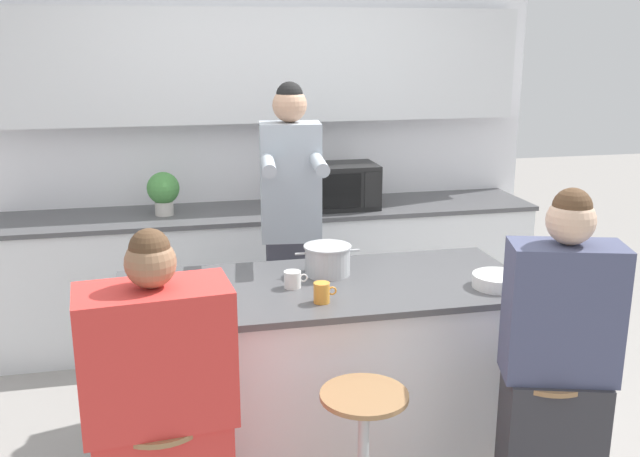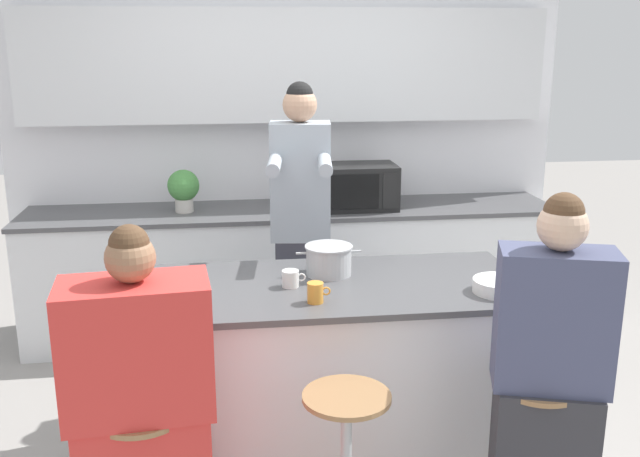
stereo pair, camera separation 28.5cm
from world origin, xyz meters
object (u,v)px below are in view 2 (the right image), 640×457
at_px(person_cooking, 301,241).
at_px(coffee_cup_far, 291,279).
at_px(person_seated_near, 548,391).
at_px(fruit_bowl, 499,286).
at_px(cooking_pot, 329,260).
at_px(coffee_cup_near, 316,293).
at_px(kitchen_island, 322,370).
at_px(bar_stool_rightmost, 532,457).
at_px(person_wrapped_blanket, 142,421).
at_px(microwave, 357,186).
at_px(potted_plant, 183,188).

height_order(person_cooking, coffee_cup_far, person_cooking).
relative_size(person_cooking, person_seated_near, 1.22).
xyz_separation_m(person_seated_near, fruit_bowl, (-0.02, 0.52, 0.25)).
relative_size(cooking_pot, coffee_cup_near, 3.09).
xyz_separation_m(person_seated_near, coffee_cup_far, (-0.95, 0.72, 0.26)).
relative_size(kitchen_island, coffee_cup_near, 18.58).
relative_size(bar_stool_rightmost, person_wrapped_blanket, 0.49).
relative_size(person_wrapped_blanket, cooking_pot, 4.36).
bearing_deg(fruit_bowl, microwave, 101.52).
bearing_deg(microwave, person_seated_near, -80.73).
xyz_separation_m(kitchen_island, cooking_pot, (0.05, 0.14, 0.51)).
bearing_deg(kitchen_island, coffee_cup_far, -176.07).
height_order(person_wrapped_blanket, microwave, person_wrapped_blanket).
xyz_separation_m(coffee_cup_far, microwave, (0.58, 1.50, 0.11)).
xyz_separation_m(kitchen_island, potted_plant, (-0.71, 1.53, 0.60)).
xyz_separation_m(person_seated_near, microwave, (-0.36, 2.22, 0.37)).
relative_size(bar_stool_rightmost, fruit_bowl, 2.92).
bearing_deg(fruit_bowl, person_seated_near, -88.23).
height_order(kitchen_island, fruit_bowl, fruit_bowl).
distance_m(kitchen_island, microwave, 1.66).
bearing_deg(kitchen_island, person_cooking, 92.28).
relative_size(person_wrapped_blanket, coffee_cup_near, 13.48).
xyz_separation_m(fruit_bowl, microwave, (-0.35, 1.70, 0.12)).
xyz_separation_m(cooking_pot, microwave, (0.38, 1.35, 0.08)).
relative_size(bar_stool_rightmost, coffee_cup_far, 6.17).
bearing_deg(person_wrapped_blanket, person_cooking, 57.28).
height_order(person_wrapped_blanket, person_seated_near, person_seated_near).
relative_size(coffee_cup_near, coffee_cup_far, 0.93).
distance_m(person_seated_near, coffee_cup_near, 1.03).
bearing_deg(person_wrapped_blanket, bar_stool_rightmost, -4.49).
bearing_deg(fruit_bowl, kitchen_island, 165.01).
bearing_deg(person_wrapped_blanket, coffee_cup_far, 43.99).
bearing_deg(potted_plant, person_wrapped_blanket, -91.26).
distance_m(microwave, potted_plant, 1.15).
height_order(person_seated_near, microwave, person_seated_near).
height_order(kitchen_island, bar_stool_rightmost, kitchen_island).
relative_size(person_cooking, coffee_cup_near, 17.22).
distance_m(person_wrapped_blanket, coffee_cup_far, 0.99).
distance_m(fruit_bowl, coffee_cup_near, 0.84).
height_order(person_wrapped_blanket, potted_plant, person_wrapped_blanket).
xyz_separation_m(coffee_cup_near, microwave, (0.49, 1.72, 0.11)).
xyz_separation_m(person_wrapped_blanket, coffee_cup_far, (0.62, 0.72, 0.28)).
xyz_separation_m(bar_stool_rightmost, microwave, (-0.34, 2.19, 0.68)).
xyz_separation_m(bar_stool_rightmost, person_seated_near, (0.03, -0.03, 0.31)).
distance_m(person_cooking, coffee_cup_near, 0.93).
height_order(cooking_pot, coffee_cup_near, cooking_pot).
relative_size(fruit_bowl, coffee_cup_far, 2.11).
relative_size(person_seated_near, coffee_cup_far, 13.09).
bearing_deg(fruit_bowl, coffee_cup_far, 167.94).
bearing_deg(potted_plant, person_seated_near, -56.27).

